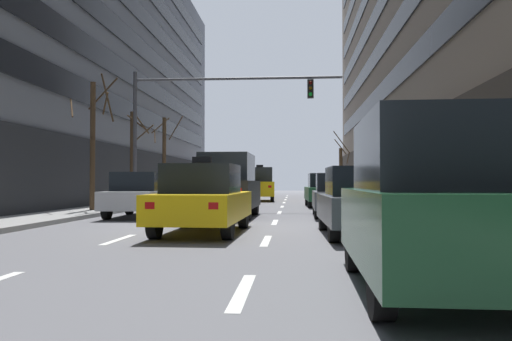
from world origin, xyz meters
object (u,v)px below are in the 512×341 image
at_px(car_parked_1, 362,202).
at_px(street_tree_3, 133,156).
at_px(car_driving_1, 229,185).
at_px(car_parked_2, 338,195).
at_px(taxi_driving_2, 203,199).
at_px(taxi_driving_3, 260,184).
at_px(pedestrian_0, 386,185).
at_px(car_driving_0, 140,195).
at_px(car_parked_0, 431,204).
at_px(street_tree_0, 164,156).
at_px(traffic_signal_0, 199,110).
at_px(car_parked_3, 325,190).
at_px(car_driving_4, 228,186).
at_px(street_tree_2, 341,170).
at_px(street_tree_1, 93,140).

height_order(car_parked_1, street_tree_3, street_tree_3).
height_order(car_driving_1, car_parked_2, car_driving_1).
xyz_separation_m(taxi_driving_2, taxi_driving_3, (-0.04, 21.30, 0.27)).
bearing_deg(pedestrian_0, car_driving_0, -172.91).
bearing_deg(car_parked_0, street_tree_0, 110.90).
relative_size(car_driving_0, traffic_signal_0, 0.44).
relative_size(car_driving_0, street_tree_3, 0.93).
bearing_deg(car_parked_3, car_driving_1, 112.42).
bearing_deg(car_parked_1, car_driving_1, 102.77).
height_order(car_driving_0, car_driving_1, car_driving_1).
distance_m(car_driving_4, car_parked_3, 8.85).
distance_m(car_driving_0, car_parked_1, 9.18).
bearing_deg(car_driving_1, street_tree_3, -98.03).
height_order(car_parked_1, street_tree_0, street_tree_0).
relative_size(taxi_driving_3, car_parked_2, 1.10).
distance_m(taxi_driving_3, street_tree_2, 8.50).
bearing_deg(taxi_driving_3, street_tree_1, -112.53).
height_order(car_parked_1, street_tree_2, street_tree_2).
xyz_separation_m(taxi_driving_3, street_tree_2, (5.88, 6.04, 1.05)).
height_order(car_driving_1, car_parked_0, car_driving_1).
relative_size(street_tree_2, street_tree_3, 1.09).
relative_size(car_driving_1, pedestrian_0, 2.47).
bearing_deg(car_driving_4, street_tree_3, 129.33).
relative_size(car_driving_1, traffic_signal_0, 0.43).
relative_size(car_driving_1, car_parked_2, 1.01).
bearing_deg(pedestrian_0, street_tree_2, 89.28).
relative_size(car_driving_1, car_parked_0, 1.01).
bearing_deg(traffic_signal_0, street_tree_3, 156.55).
distance_m(car_parked_3, street_tree_0, 11.06).
distance_m(street_tree_0, street_tree_2, 14.50).
height_order(car_driving_0, taxi_driving_2, taxi_driving_2).
bearing_deg(car_parked_1, car_driving_0, 140.14).
bearing_deg(street_tree_1, car_driving_1, 83.68).
height_order(taxi_driving_2, car_parked_3, taxi_driving_2).
bearing_deg(street_tree_1, traffic_signal_0, 43.96).
height_order(car_driving_1, car_parked_1, car_driving_1).
xyz_separation_m(street_tree_1, street_tree_3, (0.01, 5.05, -0.40)).
xyz_separation_m(car_parked_3, street_tree_3, (-9.54, -1.05, 1.71)).
bearing_deg(taxi_driving_2, pedestrian_0, 49.94).
xyz_separation_m(taxi_driving_2, street_tree_2, (5.84, 27.34, 1.32)).
bearing_deg(pedestrian_0, car_driving_4, -169.96).
bearing_deg(car_parked_1, traffic_signal_0, 117.75).
bearing_deg(car_driving_4, street_tree_2, 74.63).
relative_size(car_driving_4, car_parked_0, 1.12).
bearing_deg(taxi_driving_3, car_parked_3, -63.76).
bearing_deg(car_driving_1, car_parked_3, -67.58).
bearing_deg(taxi_driving_3, car_driving_1, 109.04).
relative_size(car_parked_2, street_tree_2, 0.83).
relative_size(taxi_driving_3, street_tree_0, 0.89).
bearing_deg(street_tree_2, car_driving_4, -105.37).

